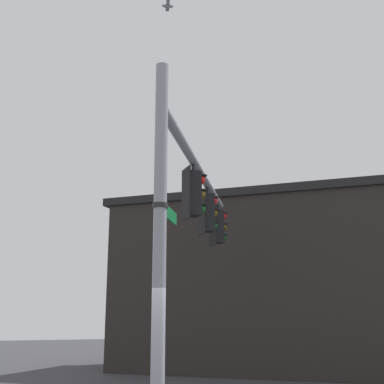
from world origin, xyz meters
name	(u,v)px	position (x,y,z in m)	size (l,w,h in m)	color
signal_pole	(160,244)	(0.00, 0.00, 3.22)	(0.22, 0.22, 6.43)	gray
mast_arm	(200,172)	(-3.60, 2.11, 5.62)	(0.21, 0.21, 8.35)	gray
traffic_light_nearest_pole	(194,194)	(-2.74, 1.63, 4.82)	(0.54, 0.49, 1.31)	black
traffic_light_mid_inner	(208,213)	(-4.68, 2.77, 4.82)	(0.54, 0.49, 1.31)	black
traffic_light_mid_outer	(218,226)	(-6.63, 3.91, 4.82)	(0.54, 0.49, 1.31)	black
street_name_sign	(166,211)	(-0.36, 0.21, 3.85)	(1.24, 0.79, 0.22)	#147238
bird_flying	(168,6)	(-2.12, 0.74, 9.15)	(0.38, 0.29, 0.12)	gray
storefront_building	(286,283)	(-9.66, 8.09, 3.33)	(12.91, 13.88, 6.62)	#282321
tree_by_storefront	(260,239)	(-12.92, 8.71, 5.54)	(3.87, 3.87, 7.52)	#4C3823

